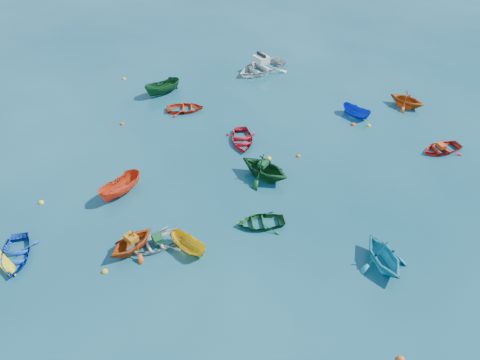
# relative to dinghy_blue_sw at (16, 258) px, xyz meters

# --- Properties ---
(ground) EXTENTS (160.00, 160.00, 0.00)m
(ground) POSITION_rel_dinghy_blue_sw_xyz_m (10.96, 2.70, 0.00)
(ground) COLOR #0A3D4A
(ground) RESTS_ON ground
(dinghy_blue_sw) EXTENTS (3.16, 3.68, 0.64)m
(dinghy_blue_sw) POSITION_rel_dinghy_blue_sw_xyz_m (0.00, 0.00, 0.00)
(dinghy_blue_sw) COLOR blue
(dinghy_blue_sw) RESTS_ON ground
(dinghy_white_near) EXTENTS (3.63, 3.46, 0.61)m
(dinghy_white_near) POSITION_rel_dinghy_blue_sw_xyz_m (7.16, 1.98, 0.00)
(dinghy_white_near) COLOR silver
(dinghy_white_near) RESTS_ON ground
(dinghy_orange_w) EXTENTS (3.49, 3.60, 1.45)m
(dinghy_orange_w) POSITION_rel_dinghy_blue_sw_xyz_m (5.98, 1.45, 0.00)
(dinghy_orange_w) COLOR #BF4812
(dinghy_orange_w) RESTS_ON ground
(sampan_yellow_mid) EXTENTS (2.55, 2.12, 0.95)m
(sampan_yellow_mid) POSITION_rel_dinghy_blue_sw_xyz_m (9.04, 1.90, 0.00)
(sampan_yellow_mid) COLOR yellow
(sampan_yellow_mid) RESTS_ON ground
(dinghy_green_e) EXTENTS (3.20, 2.65, 0.57)m
(dinghy_green_e) POSITION_rel_dinghy_blue_sw_xyz_m (12.61, 4.38, 0.00)
(dinghy_green_e) COLOR #13521D
(dinghy_green_e) RESTS_ON ground
(dinghy_cyan_se) EXTENTS (3.67, 3.88, 1.61)m
(dinghy_cyan_se) POSITION_rel_dinghy_blue_sw_xyz_m (19.26, 2.34, 0.00)
(dinghy_cyan_se) COLOR #1D9DB5
(dinghy_cyan_se) RESTS_ON ground
(dinghy_red_nw) EXTENTS (3.27, 2.66, 0.60)m
(dinghy_red_nw) POSITION_rel_dinghy_blue_sw_xyz_m (5.45, 16.01, 0.00)
(dinghy_red_nw) COLOR red
(dinghy_red_nw) RESTS_ON ground
(sampan_orange_n) EXTENTS (2.54, 3.27, 1.20)m
(sampan_orange_n) POSITION_rel_dinghy_blue_sw_xyz_m (3.85, 5.80, 0.00)
(sampan_orange_n) COLOR red
(sampan_orange_n) RESTS_ON ground
(dinghy_green_n) EXTENTS (4.36, 4.17, 1.78)m
(dinghy_green_n) POSITION_rel_dinghy_blue_sw_xyz_m (12.39, 8.68, 0.00)
(dinghy_green_n) COLOR #10451B
(dinghy_green_n) RESTS_ON ground
(dinghy_red_ne) EXTENTS (3.47, 3.14, 0.59)m
(dinghy_red_ne) POSITION_rel_dinghy_blue_sw_xyz_m (24.24, 13.35, 0.00)
(dinghy_red_ne) COLOR red
(dinghy_red_ne) RESTS_ON ground
(sampan_blue_far) EXTENTS (2.46, 2.14, 0.93)m
(sampan_blue_far) POSITION_rel_dinghy_blue_sw_xyz_m (18.59, 17.09, 0.00)
(sampan_blue_far) COLOR #1032CD
(sampan_blue_far) RESTS_ON ground
(dinghy_red_far) EXTENTS (2.86, 3.50, 0.64)m
(dinghy_red_far) POSITION_rel_dinghy_blue_sw_xyz_m (10.44, 12.38, 0.00)
(dinghy_red_far) COLOR red
(dinghy_red_far) RESTS_ON ground
(dinghy_orange_far) EXTENTS (3.55, 3.41, 1.45)m
(dinghy_orange_far) POSITION_rel_dinghy_blue_sw_xyz_m (22.56, 19.13, 0.00)
(dinghy_orange_far) COLOR #B94F11
(dinghy_orange_far) RESTS_ON ground
(sampan_green_far) EXTENTS (3.08, 3.01, 1.21)m
(sampan_green_far) POSITION_rel_dinghy_blue_sw_xyz_m (3.03, 18.34, 0.00)
(sampan_green_far) COLOR #114A1D
(sampan_green_far) RESTS_ON ground
(motorboat_white) EXTENTS (5.74, 5.74, 1.58)m
(motorboat_white) POSITION_rel_dinghy_blue_sw_xyz_m (10.55, 23.56, 0.00)
(motorboat_white) COLOR silver
(motorboat_white) RESTS_ON ground
(tarp_green_a) EXTENTS (0.80, 0.83, 0.32)m
(tarp_green_a) POSITION_rel_dinghy_blue_sw_xyz_m (7.24, 2.04, 0.47)
(tarp_green_a) COLOR #124A23
(tarp_green_a) RESTS_ON dinghy_white_near
(tarp_orange_a) EXTENTS (0.86, 0.81, 0.33)m
(tarp_orange_a) POSITION_rel_dinghy_blue_sw_xyz_m (6.01, 1.49, 0.89)
(tarp_orange_a) COLOR #B26D12
(tarp_orange_a) RESTS_ON dinghy_orange_w
(tarp_green_b) EXTENTS (0.70, 0.76, 0.30)m
(tarp_green_b) POSITION_rel_dinghy_blue_sw_xyz_m (12.30, 8.73, 1.04)
(tarp_green_b) COLOR #124B29
(tarp_green_b) RESTS_ON dinghy_green_n
(tarp_orange_b) EXTENTS (0.64, 0.70, 0.27)m
(tarp_orange_b) POSITION_rel_dinghy_blue_sw_xyz_m (24.16, 13.30, 0.43)
(tarp_orange_b) COLOR #C64514
(tarp_orange_b) RESTS_ON dinghy_red_ne
(buoy_ye_a) EXTENTS (0.34, 0.34, 0.34)m
(buoy_ye_a) POSITION_rel_dinghy_blue_sw_xyz_m (5.02, -0.22, 0.00)
(buoy_ye_a) COLOR gold
(buoy_ye_a) RESTS_ON ground
(buoy_or_b) EXTENTS (0.39, 0.39, 0.39)m
(buoy_or_b) POSITION_rel_dinghy_blue_sw_xyz_m (19.63, -3.05, 0.00)
(buoy_or_b) COLOR #F5510D
(buoy_or_b) RESTS_ON ground
(buoy_ye_b) EXTENTS (0.33, 0.33, 0.33)m
(buoy_ye_b) POSITION_rel_dinghy_blue_sw_xyz_m (-0.72, 4.30, 0.00)
(buoy_ye_b) COLOR yellow
(buoy_ye_b) RESTS_ON ground
(buoy_or_c) EXTENTS (0.31, 0.31, 0.31)m
(buoy_or_c) POSITION_rel_dinghy_blue_sw_xyz_m (1.21, 13.38, 0.00)
(buoy_or_c) COLOR #D6470B
(buoy_or_c) RESTS_ON ground
(buoy_ye_c) EXTENTS (0.34, 0.34, 0.34)m
(buoy_ye_c) POSITION_rel_dinghy_blue_sw_xyz_m (12.51, 10.68, 0.00)
(buoy_ye_c) COLOR yellow
(buoy_ye_c) RESTS_ON ground
(buoy_or_d) EXTENTS (0.30, 0.30, 0.30)m
(buoy_or_d) POSITION_rel_dinghy_blue_sw_xyz_m (14.48, 11.25, 0.00)
(buoy_or_d) COLOR orange
(buoy_or_d) RESTS_ON ground
(buoy_ye_d) EXTENTS (0.33, 0.33, 0.33)m
(buoy_ye_d) POSITION_rel_dinghy_blue_sw_xyz_m (-1.02, 20.28, 0.00)
(buoy_ye_d) COLOR yellow
(buoy_ye_d) RESTS_ON ground
(buoy_or_e) EXTENTS (0.36, 0.36, 0.36)m
(buoy_or_e) POSITION_rel_dinghy_blue_sw_xyz_m (18.35, 15.78, 0.00)
(buoy_or_e) COLOR #DC480B
(buoy_or_e) RESTS_ON ground
(buoy_ye_e) EXTENTS (0.31, 0.31, 0.31)m
(buoy_ye_e) POSITION_rel_dinghy_blue_sw_xyz_m (19.50, 15.82, 0.00)
(buoy_ye_e) COLOR yellow
(buoy_ye_e) RESTS_ON ground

